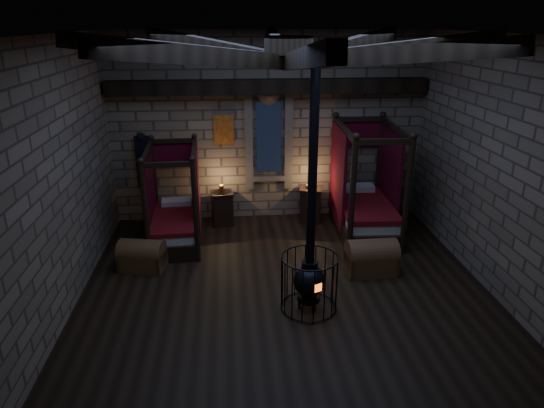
{
  "coord_description": "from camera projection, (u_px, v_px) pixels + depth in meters",
  "views": [
    {
      "loc": [
        -0.9,
        -7.22,
        4.39
      ],
      "look_at": [
        -0.18,
        0.6,
        1.39
      ],
      "focal_mm": 32.0,
      "sensor_mm": 36.0,
      "label": 1
    }
  ],
  "objects": [
    {
      "name": "bed_left",
      "position": [
        176.0,
        219.0,
        10.1
      ],
      "size": [
        1.09,
        1.96,
        2.01
      ],
      "rotation": [
        0.0,
        0.0,
        0.04
      ],
      "color": "black",
      "rests_on": "ground"
    },
    {
      "name": "room",
      "position": [
        288.0,
        67.0,
        7.11
      ],
      "size": [
        7.02,
        7.02,
        4.29
      ],
      "color": "black",
      "rests_on": "ground"
    },
    {
      "name": "trunk_left",
      "position": [
        142.0,
        256.0,
        9.04
      ],
      "size": [
        0.9,
        0.67,
        0.6
      ],
      "rotation": [
        0.0,
        0.0,
        -0.21
      ],
      "color": "brown",
      "rests_on": "ground"
    },
    {
      "name": "trunk_right",
      "position": [
        371.0,
        258.0,
        8.9
      ],
      "size": [
        0.93,
        0.6,
        0.67
      ],
      "rotation": [
        0.0,
        0.0,
        0.03
      ],
      "color": "brown",
      "rests_on": "ground"
    },
    {
      "name": "stove",
      "position": [
        309.0,
        276.0,
        7.67
      ],
      "size": [
        0.91,
        0.91,
        4.05
      ],
      "rotation": [
        0.0,
        0.0,
        0.42
      ],
      "color": "black",
      "rests_on": "ground"
    },
    {
      "name": "bed_right",
      "position": [
        364.0,
        206.0,
        10.58
      ],
      "size": [
        1.28,
        2.3,
        2.35
      ],
      "rotation": [
        0.0,
        0.0,
        -0.04
      ],
      "color": "black",
      "rests_on": "ground"
    },
    {
      "name": "nightstand_left",
      "position": [
        222.0,
        208.0,
        10.98
      ],
      "size": [
        0.54,
        0.53,
        0.95
      ],
      "rotation": [
        0.0,
        0.0,
        0.15
      ],
      "color": "black",
      "rests_on": "ground"
    },
    {
      "name": "nightstand_right",
      "position": [
        311.0,
        204.0,
        11.14
      ],
      "size": [
        0.6,
        0.58,
        0.89
      ],
      "rotation": [
        0.0,
        0.0,
        -0.22
      ],
      "color": "black",
      "rests_on": "ground"
    }
  ]
}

